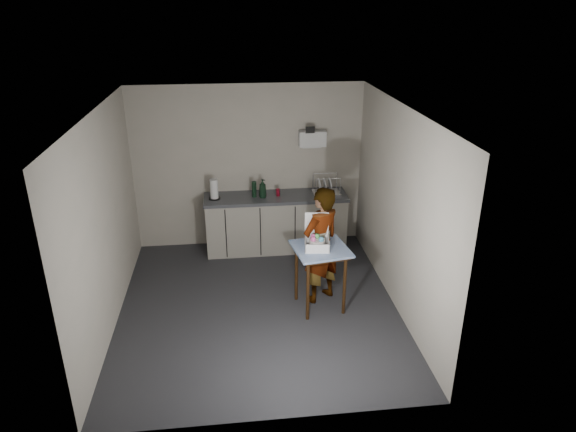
{
  "coord_description": "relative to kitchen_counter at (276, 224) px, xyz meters",
  "views": [
    {
      "loc": [
        -0.29,
        -5.79,
        3.75
      ],
      "look_at": [
        0.45,
        0.45,
        1.09
      ],
      "focal_mm": 32.0,
      "sensor_mm": 36.0,
      "label": 1
    }
  ],
  "objects": [
    {
      "name": "soap_bottle",
      "position": [
        -0.21,
        -0.06,
        0.63
      ],
      "size": [
        0.16,
        0.16,
        0.3
      ],
      "primitive_type": "imported",
      "rotation": [
        0.0,
        0.0,
        0.71
      ],
      "color": "black",
      "rests_on": "kitchen_counter"
    },
    {
      "name": "standing_man",
      "position": [
        0.44,
        -1.59,
        0.37
      ],
      "size": [
        0.7,
        0.64,
        1.59
      ],
      "primitive_type": "imported",
      "rotation": [
        0.0,
        0.0,
        3.73
      ],
      "color": "#B2A593",
      "rests_on": "ground"
    },
    {
      "name": "ceiling",
      "position": [
        -0.4,
        -1.7,
        2.17
      ],
      "size": [
        3.6,
        4.0,
        0.01
      ],
      "primitive_type": "cube",
      "color": "silver",
      "rests_on": "wall_back"
    },
    {
      "name": "side_table",
      "position": [
        0.4,
        -1.78,
        0.32
      ],
      "size": [
        0.76,
        0.76,
        0.86
      ],
      "rotation": [
        0.0,
        0.0,
        0.16
      ],
      "color": "#32190B",
      "rests_on": "ground"
    },
    {
      "name": "dark_bottle",
      "position": [
        -0.34,
        -0.01,
        0.61
      ],
      "size": [
        0.07,
        0.07,
        0.25
      ],
      "primitive_type": "cylinder",
      "color": "black",
      "rests_on": "kitchen_counter"
    },
    {
      "name": "wall_left",
      "position": [
        -2.19,
        -1.7,
        0.87
      ],
      "size": [
        0.02,
        4.0,
        2.6
      ],
      "primitive_type": "cube",
      "color": "beige",
      "rests_on": "ground"
    },
    {
      "name": "dish_rack",
      "position": [
        0.8,
        0.02,
        0.55
      ],
      "size": [
        0.42,
        0.32,
        0.3
      ],
      "color": "white",
      "rests_on": "kitchen_counter"
    },
    {
      "name": "wall_back",
      "position": [
        -0.4,
        0.29,
        0.87
      ],
      "size": [
        3.6,
        0.02,
        2.6
      ],
      "primitive_type": "cube",
      "color": "beige",
      "rests_on": "ground"
    },
    {
      "name": "paper_towel",
      "position": [
        -0.95,
        -0.03,
        0.63
      ],
      "size": [
        0.18,
        0.18,
        0.32
      ],
      "color": "black",
      "rests_on": "kitchen_counter"
    },
    {
      "name": "kitchen_counter",
      "position": [
        0.0,
        0.0,
        0.0
      ],
      "size": [
        2.24,
        0.62,
        0.91
      ],
      "color": "black",
      "rests_on": "ground"
    },
    {
      "name": "soda_can",
      "position": [
        0.04,
        -0.0,
        0.54
      ],
      "size": [
        0.06,
        0.06,
        0.11
      ],
      "primitive_type": "cylinder",
      "color": "#B8122A",
      "rests_on": "kitchen_counter"
    },
    {
      "name": "wall_right",
      "position": [
        1.39,
        -1.7,
        0.87
      ],
      "size": [
        0.02,
        4.0,
        2.6
      ],
      "primitive_type": "cube",
      "color": "beige",
      "rests_on": "ground"
    },
    {
      "name": "wall_shelf",
      "position": [
        0.6,
        0.22,
        1.32
      ],
      "size": [
        0.42,
        0.18,
        0.37
      ],
      "color": "white",
      "rests_on": "ground"
    },
    {
      "name": "bakery_box",
      "position": [
        0.35,
        -1.77,
        0.53
      ],
      "size": [
        0.34,
        0.35,
        0.42
      ],
      "rotation": [
        0.0,
        0.0,
        -0.12
      ],
      "color": "white",
      "rests_on": "side_table"
    },
    {
      "name": "ground",
      "position": [
        -0.4,
        -1.7,
        -0.43
      ],
      "size": [
        4.0,
        4.0,
        0.0
      ],
      "primitive_type": "plane",
      "color": "#2D2D32",
      "rests_on": "ground"
    }
  ]
}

